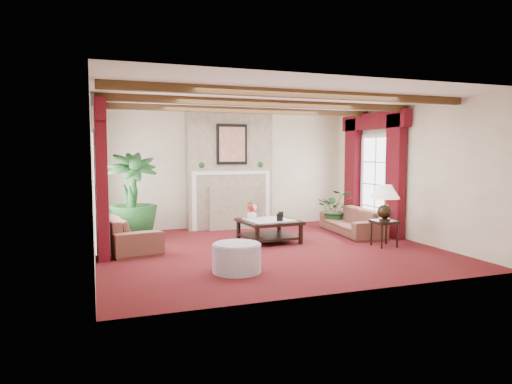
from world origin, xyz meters
name	(u,v)px	position (x,y,z in m)	size (l,w,h in m)	color
floor	(269,249)	(0.00, 0.00, 0.00)	(6.00, 6.00, 0.00)	#490D10
ceiling	(269,100)	(0.00, 0.00, 2.70)	(6.00, 6.00, 0.00)	white
back_wall	(227,170)	(0.00, 2.75, 1.35)	(6.00, 0.02, 2.70)	beige
left_wall	(93,179)	(-3.00, 0.00, 1.35)	(0.02, 5.50, 2.70)	beige
right_wall	(407,173)	(3.00, 0.00, 1.35)	(0.02, 5.50, 2.70)	beige
ceiling_beams	(269,103)	(0.00, 0.00, 2.64)	(6.00, 3.00, 0.12)	#3C2613
fireplace	(229,112)	(0.00, 2.55, 2.70)	(2.00, 0.52, 2.70)	tan
french_door_left	(93,132)	(-2.97, 1.00, 2.13)	(0.10, 1.10, 2.16)	white
french_door_right	(377,136)	(2.97, 1.00, 2.13)	(0.10, 1.10, 2.16)	white
curtains_left	(99,108)	(-2.86, 1.00, 2.55)	(0.20, 2.40, 2.55)	#4B0A10
curtains_right	(374,117)	(2.86, 1.00, 2.55)	(0.20, 2.40, 2.55)	#4B0A10
sofa_left	(126,226)	(-2.45, 1.04, 0.41)	(0.95, 2.17, 0.82)	#3E111D
sofa_right	(352,217)	(2.28, 0.87, 0.37)	(0.72, 1.92, 0.73)	#3E111D
potted_palm	(132,216)	(-2.28, 1.64, 0.50)	(1.13, 1.84, 0.99)	black
small_plant	(334,213)	(2.30, 1.68, 0.35)	(1.09, 1.14, 0.70)	black
coffee_table	(269,231)	(0.26, 0.65, 0.22)	(1.06, 1.06, 0.43)	black
side_table	(384,233)	(2.14, -0.50, 0.25)	(0.42, 0.42, 0.49)	black
ottoman	(237,258)	(-1.02, -1.34, 0.21)	(0.72, 0.72, 0.42)	#A59FB4
table_lamp	(385,202)	(2.14, -0.50, 0.84)	(0.54, 0.54, 0.69)	black
flower_vase	(252,214)	(-0.01, 0.90, 0.53)	(0.20, 0.21, 0.19)	silver
book	(284,214)	(0.47, 0.37, 0.57)	(0.19, 0.13, 0.28)	black
photo_frame_a	(280,218)	(0.37, 0.36, 0.51)	(0.12, 0.02, 0.16)	black
photo_frame_b	(281,215)	(0.58, 0.80, 0.50)	(0.10, 0.02, 0.13)	black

